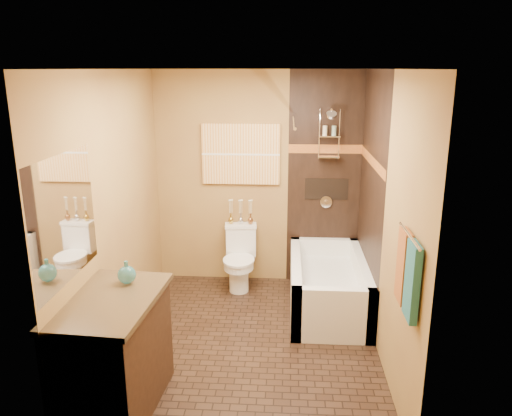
# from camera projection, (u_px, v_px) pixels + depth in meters

# --- Properties ---
(floor) EXTENTS (3.00, 3.00, 0.00)m
(floor) POSITION_uv_depth(u_px,v_px,m) (248.00, 342.00, 4.74)
(floor) COLOR black
(floor) RESTS_ON ground
(wall_left) EXTENTS (0.02, 3.00, 2.50)m
(wall_left) POSITION_uv_depth(u_px,v_px,m) (115.00, 213.00, 4.47)
(wall_left) COLOR #A0803D
(wall_left) RESTS_ON floor
(wall_right) EXTENTS (0.02, 3.00, 2.50)m
(wall_right) POSITION_uv_depth(u_px,v_px,m) (385.00, 218.00, 4.33)
(wall_right) COLOR #A0803D
(wall_right) RESTS_ON floor
(wall_back) EXTENTS (2.40, 0.02, 2.50)m
(wall_back) POSITION_uv_depth(u_px,v_px,m) (258.00, 179.00, 5.84)
(wall_back) COLOR #A0803D
(wall_back) RESTS_ON floor
(wall_front) EXTENTS (2.40, 0.02, 2.50)m
(wall_front) POSITION_uv_depth(u_px,v_px,m) (227.00, 288.00, 2.96)
(wall_front) COLOR #A0803D
(wall_front) RESTS_ON floor
(ceiling) EXTENTS (3.00, 3.00, 0.00)m
(ceiling) POSITION_uv_depth(u_px,v_px,m) (247.00, 69.00, 4.06)
(ceiling) COLOR silver
(ceiling) RESTS_ON wall_back
(alcove_tile_back) EXTENTS (0.85, 0.01, 2.50)m
(alcove_tile_back) POSITION_uv_depth(u_px,v_px,m) (325.00, 181.00, 5.78)
(alcove_tile_back) COLOR black
(alcove_tile_back) RESTS_ON wall_back
(alcove_tile_right) EXTENTS (0.01, 1.50, 2.50)m
(alcove_tile_right) POSITION_uv_depth(u_px,v_px,m) (370.00, 197.00, 5.05)
(alcove_tile_right) COLOR black
(alcove_tile_right) RESTS_ON wall_right
(mosaic_band_back) EXTENTS (0.85, 0.01, 0.10)m
(mosaic_band_back) POSITION_uv_depth(u_px,v_px,m) (326.00, 149.00, 5.67)
(mosaic_band_back) COLOR brown
(mosaic_band_back) RESTS_ON alcove_tile_back
(mosaic_band_right) EXTENTS (0.01, 1.50, 0.10)m
(mosaic_band_right) POSITION_uv_depth(u_px,v_px,m) (372.00, 161.00, 4.95)
(mosaic_band_right) COLOR brown
(mosaic_band_right) RESTS_ON alcove_tile_right
(alcove_niche) EXTENTS (0.50, 0.01, 0.25)m
(alcove_niche) POSITION_uv_depth(u_px,v_px,m) (326.00, 189.00, 5.80)
(alcove_niche) COLOR black
(alcove_niche) RESTS_ON alcove_tile_back
(shower_fixtures) EXTENTS (0.24, 0.33, 1.16)m
(shower_fixtures) POSITION_uv_depth(u_px,v_px,m) (329.00, 146.00, 5.56)
(shower_fixtures) COLOR silver
(shower_fixtures) RESTS_ON floor
(curtain_rod) EXTENTS (0.03, 1.55, 0.03)m
(curtain_rod) POSITION_uv_depth(u_px,v_px,m) (294.00, 120.00, 4.89)
(curtain_rod) COLOR silver
(curtain_rod) RESTS_ON wall_back
(towel_bar) EXTENTS (0.02, 0.55, 0.02)m
(towel_bar) POSITION_uv_depth(u_px,v_px,m) (409.00, 235.00, 3.27)
(towel_bar) COLOR silver
(towel_bar) RESTS_ON wall_right
(towel_teal) EXTENTS (0.05, 0.22, 0.52)m
(towel_teal) POSITION_uv_depth(u_px,v_px,m) (412.00, 282.00, 3.21)
(towel_teal) COLOR #1D5862
(towel_teal) RESTS_ON towel_bar
(towel_rust) EXTENTS (0.05, 0.22, 0.52)m
(towel_rust) POSITION_uv_depth(u_px,v_px,m) (403.00, 266.00, 3.46)
(towel_rust) COLOR #954F1B
(towel_rust) RESTS_ON towel_bar
(sunset_painting) EXTENTS (0.90, 0.04, 0.70)m
(sunset_painting) POSITION_uv_depth(u_px,v_px,m) (241.00, 154.00, 5.75)
(sunset_painting) COLOR orange
(sunset_painting) RESTS_ON wall_back
(vanity_mirror) EXTENTS (0.01, 1.00, 0.90)m
(vanity_mirror) POSITION_uv_depth(u_px,v_px,m) (65.00, 219.00, 3.45)
(vanity_mirror) COLOR white
(vanity_mirror) RESTS_ON wall_left
(bathtub) EXTENTS (0.80, 1.50, 0.55)m
(bathtub) POSITION_uv_depth(u_px,v_px,m) (328.00, 289.00, 5.35)
(bathtub) COLOR white
(bathtub) RESTS_ON floor
(toilet) EXTENTS (0.39, 0.56, 0.73)m
(toilet) POSITION_uv_depth(u_px,v_px,m) (240.00, 258.00, 5.83)
(toilet) COLOR white
(toilet) RESTS_ON floor
(vanity) EXTENTS (0.69, 1.07, 0.91)m
(vanity) POSITION_uv_depth(u_px,v_px,m) (114.00, 354.00, 3.71)
(vanity) COLOR black
(vanity) RESTS_ON floor
(teal_bottle) EXTENTS (0.16, 0.16, 0.22)m
(teal_bottle) POSITION_uv_depth(u_px,v_px,m) (127.00, 272.00, 3.82)
(teal_bottle) COLOR #287479
(teal_bottle) RESTS_ON vanity
(bud_vases) EXTENTS (0.29, 0.06, 0.29)m
(bud_vases) POSITION_uv_depth(u_px,v_px,m) (241.00, 211.00, 5.85)
(bud_vases) COLOR gold
(bud_vases) RESTS_ON toilet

